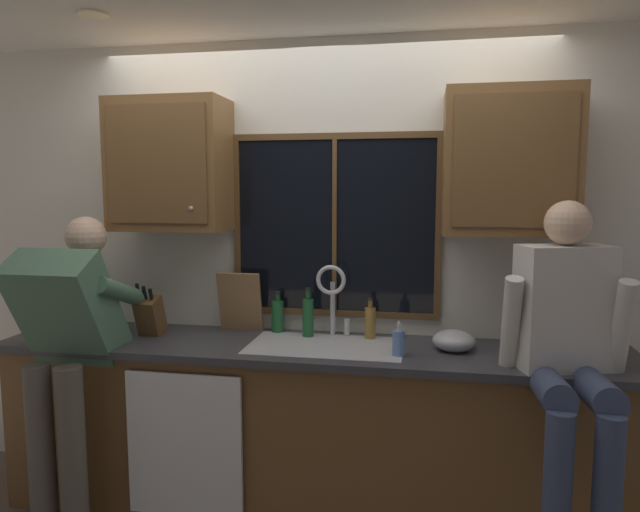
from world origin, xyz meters
The scene contains 24 objects.
back_wall centered at (0.00, 0.06, 1.27)m, with size 5.64×0.12×2.55m, color silver.
ceiling_downlight_left centered at (-0.97, -0.60, 2.54)m, with size 0.14×0.14×0.01m, color #FFEAB2.
window_glass centered at (0.09, -0.01, 1.52)m, with size 1.10×0.02×0.95m, color black.
window_frame_top centered at (0.09, -0.02, 2.02)m, with size 1.17×0.02×0.04m, color brown.
window_frame_bottom centered at (0.09, -0.02, 1.03)m, with size 1.17×0.02×0.04m, color brown.
window_frame_left centered at (-0.48, -0.02, 1.52)m, with size 0.04×0.02×0.95m, color brown.
window_frame_right centered at (0.66, -0.02, 1.52)m, with size 0.04×0.02×0.95m, color brown.
window_mullion_center centered at (0.09, -0.02, 1.52)m, with size 0.02×0.02×0.95m, color brown.
lower_cabinet_run centered at (0.00, -0.29, 0.44)m, with size 3.24×0.58×0.88m, color brown.
countertop centered at (0.00, -0.31, 0.90)m, with size 3.30×0.62×0.04m, color #38383D.
dishwasher_front centered at (-0.57, -0.61, 0.46)m, with size 0.60×0.02×0.74m, color white.
upper_cabinet_left centered at (-0.81, -0.17, 1.86)m, with size 0.64×0.36×0.72m.
upper_cabinet_right centered at (0.99, -0.17, 1.86)m, with size 0.64×0.36×0.72m.
sink centered at (0.09, -0.30, 0.82)m, with size 0.80×0.46×0.21m.
faucet centered at (0.10, -0.12, 1.17)m, with size 0.18×0.09×0.40m.
person_standing centered at (-1.17, -0.63, 0.97)m, with size 0.53×0.67×1.59m.
person_sitting_on_counter centered at (1.20, -0.57, 1.10)m, with size 0.54×0.65×1.26m.
knife_block centered at (-0.91, -0.27, 1.03)m, with size 0.12×0.18×0.32m.
cutting_board centered at (-0.45, -0.09, 1.09)m, with size 0.25×0.02×0.35m, color #997047.
mixing_bowl centered at (0.74, -0.26, 0.97)m, with size 0.21×0.21×0.11m, color #B7B7BC.
soap_dispenser centered at (0.47, -0.41, 0.99)m, with size 0.06×0.07×0.17m.
bottle_green_glass centered at (-0.04, -0.14, 1.03)m, with size 0.06×0.06×0.27m.
bottle_tall_clear centered at (0.30, -0.12, 1.01)m, with size 0.06×0.06×0.22m.
bottle_amber_small centered at (-0.23, -0.07, 1.02)m, with size 0.07×0.07×0.23m.
Camera 1 is at (0.59, -3.12, 1.72)m, focal length 31.73 mm.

